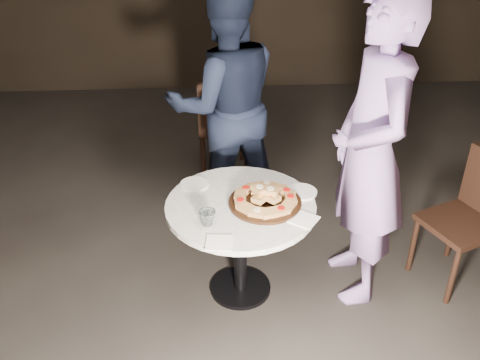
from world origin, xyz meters
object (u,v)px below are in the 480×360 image
at_px(chair_far, 224,121).
at_px(diner_teal, 370,154).
at_px(table, 241,221).
at_px(diner_navy, 225,105).
at_px(focaccia_pile, 265,197).
at_px(serving_board, 265,203).
at_px(chair_right, 473,212).
at_px(water_glass, 207,218).

distance_m(chair_far, diner_teal, 1.64).
height_order(table, diner_navy, diner_navy).
bearing_deg(focaccia_pile, chair_far, 97.61).
height_order(serving_board, chair_right, chair_right).
distance_m(focaccia_pile, chair_far, 1.44).
bearing_deg(diner_teal, chair_far, -153.76).
xyz_separation_m(table, chair_right, (1.43, 0.06, -0.04)).
xyz_separation_m(chair_far, chair_right, (1.48, -1.35, -0.02)).
height_order(serving_board, water_glass, water_glass).
bearing_deg(serving_board, table, 176.40).
bearing_deg(focaccia_pile, table, 177.19).
relative_size(serving_board, chair_right, 0.49).
xyz_separation_m(water_glass, chair_far, (0.14, 1.60, -0.18)).
relative_size(serving_board, focaccia_pile, 1.12).
relative_size(focaccia_pile, chair_far, 0.42).
xyz_separation_m(water_glass, diner_navy, (0.14, 1.11, 0.17)).
relative_size(table, chair_right, 1.30).
xyz_separation_m(chair_right, diner_navy, (-1.48, 0.87, 0.37)).
distance_m(water_glass, diner_navy, 1.13).
xyz_separation_m(table, diner_navy, (-0.05, 0.93, 0.34)).
height_order(diner_navy, diner_teal, diner_teal).
bearing_deg(focaccia_pile, water_glass, -151.63).
relative_size(focaccia_pile, diner_navy, 0.21).
xyz_separation_m(focaccia_pile, chair_far, (-0.19, 1.42, -0.19)).
distance_m(table, diner_teal, 0.83).
distance_m(water_glass, chair_far, 1.61).
bearing_deg(diner_teal, table, -90.69).
bearing_deg(serving_board, focaccia_pile, 49.91).
relative_size(diner_navy, diner_teal, 0.93).
bearing_deg(chair_right, diner_teal, -110.05).
bearing_deg(chair_far, diner_teal, 117.02).
distance_m(serving_board, water_glass, 0.37).
bearing_deg(water_glass, serving_board, 28.23).
bearing_deg(chair_far, focaccia_pile, 95.48).
bearing_deg(serving_board, chair_far, 97.53).
xyz_separation_m(diner_navy, diner_teal, (0.78, -0.90, 0.07)).
xyz_separation_m(serving_board, water_glass, (-0.33, -0.18, 0.03)).
height_order(table, chair_right, chair_right).
bearing_deg(water_glass, focaccia_pile, 28.37).
bearing_deg(chair_right, serving_board, -109.69).
distance_m(focaccia_pile, chair_right, 1.31).
xyz_separation_m(focaccia_pile, water_glass, (-0.33, -0.18, -0.01)).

